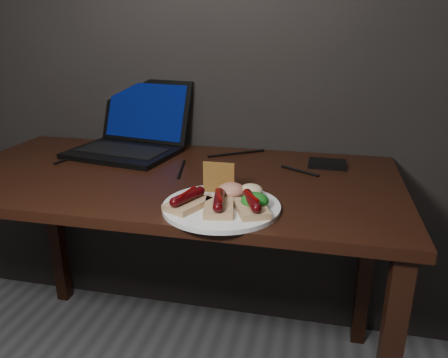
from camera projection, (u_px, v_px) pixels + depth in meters
name	position (u px, v px, depth m)	size (l,w,h in m)	color
desk	(171.00, 201.00, 1.39)	(1.40, 0.70, 0.75)	black
laptop	(131.00, 137.00, 1.60)	(0.42, 0.40, 0.25)	black
hard_drive	(327.00, 164.00, 1.44)	(0.12, 0.09, 0.02)	black
desk_cables	(190.00, 161.00, 1.48)	(0.87, 0.37, 0.01)	black
plate	(221.00, 207.00, 1.10)	(0.30, 0.30, 0.01)	white
bread_sausage_left	(188.00, 201.00, 1.08)	(0.11, 0.13, 0.04)	tan
bread_sausage_center	(219.00, 204.00, 1.06)	(0.09, 0.13, 0.04)	tan
bread_sausage_right	(251.00, 205.00, 1.05)	(0.11, 0.13, 0.04)	tan
crispbread	(219.00, 178.00, 1.17)	(0.09, 0.01, 0.09)	#A2692C
salad_greens	(255.00, 201.00, 1.07)	(0.07, 0.07, 0.04)	#115210
salsa_mound	(231.00, 190.00, 1.14)	(0.07, 0.07, 0.04)	#A31014
coleslaw_mound	(251.00, 191.00, 1.14)	(0.06, 0.06, 0.04)	silver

